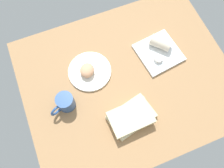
{
  "coord_description": "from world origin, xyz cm",
  "views": [
    {
      "loc": [
        25.0,
        39.74,
        116.24
      ],
      "look_at": [
        9.43,
        0.76,
        7.0
      ],
      "focal_mm": 36.81,
      "sensor_mm": 36.0,
      "label": 1
    }
  ],
  "objects_px": {
    "breakfast_wrap": "(161,43)",
    "book_stack": "(131,117)",
    "coffee_mug": "(65,103)",
    "scone_pastry": "(87,70)",
    "sauce_cup": "(158,59)",
    "round_plate": "(90,71)",
    "square_plate": "(159,53)"
  },
  "relations": [
    {
      "from": "breakfast_wrap",
      "to": "book_stack",
      "type": "xyz_separation_m",
      "value": [
        0.31,
        0.31,
        -0.02
      ]
    },
    {
      "from": "book_stack",
      "to": "coffee_mug",
      "type": "distance_m",
      "value": 0.33
    },
    {
      "from": "scone_pastry",
      "to": "coffee_mug",
      "type": "bearing_deg",
      "value": 38.61
    },
    {
      "from": "sauce_cup",
      "to": "round_plate",
      "type": "bearing_deg",
      "value": -11.68
    },
    {
      "from": "round_plate",
      "to": "book_stack",
      "type": "relative_size",
      "value": 0.94
    },
    {
      "from": "round_plate",
      "to": "sauce_cup",
      "type": "distance_m",
      "value": 0.37
    },
    {
      "from": "round_plate",
      "to": "breakfast_wrap",
      "type": "relative_size",
      "value": 2.05
    },
    {
      "from": "sauce_cup",
      "to": "book_stack",
      "type": "height_order",
      "value": "book_stack"
    },
    {
      "from": "breakfast_wrap",
      "to": "book_stack",
      "type": "height_order",
      "value": "breakfast_wrap"
    },
    {
      "from": "coffee_mug",
      "to": "book_stack",
      "type": "bearing_deg",
      "value": 146.28
    },
    {
      "from": "round_plate",
      "to": "square_plate",
      "type": "relative_size",
      "value": 1.05
    },
    {
      "from": "breakfast_wrap",
      "to": "book_stack",
      "type": "relative_size",
      "value": 0.46
    },
    {
      "from": "sauce_cup",
      "to": "square_plate",
      "type": "bearing_deg",
      "value": -122.04
    },
    {
      "from": "breakfast_wrap",
      "to": "book_stack",
      "type": "distance_m",
      "value": 0.44
    },
    {
      "from": "scone_pastry",
      "to": "coffee_mug",
      "type": "height_order",
      "value": "coffee_mug"
    },
    {
      "from": "round_plate",
      "to": "coffee_mug",
      "type": "xyz_separation_m",
      "value": [
        0.17,
        0.13,
        0.04
      ]
    },
    {
      "from": "round_plate",
      "to": "sauce_cup",
      "type": "relative_size",
      "value": 4.88
    },
    {
      "from": "square_plate",
      "to": "coffee_mug",
      "type": "relative_size",
      "value": 1.67
    },
    {
      "from": "round_plate",
      "to": "square_plate",
      "type": "height_order",
      "value": "square_plate"
    },
    {
      "from": "sauce_cup",
      "to": "book_stack",
      "type": "distance_m",
      "value": 0.35
    },
    {
      "from": "scone_pastry",
      "to": "sauce_cup",
      "type": "relative_size",
      "value": 1.78
    },
    {
      "from": "round_plate",
      "to": "coffee_mug",
      "type": "height_order",
      "value": "coffee_mug"
    },
    {
      "from": "scone_pastry",
      "to": "book_stack",
      "type": "distance_m",
      "value": 0.33
    },
    {
      "from": "scone_pastry",
      "to": "breakfast_wrap",
      "type": "relative_size",
      "value": 0.75
    },
    {
      "from": "square_plate",
      "to": "book_stack",
      "type": "bearing_deg",
      "value": 44.04
    },
    {
      "from": "square_plate",
      "to": "breakfast_wrap",
      "type": "xyz_separation_m",
      "value": [
        -0.02,
        -0.03,
        0.04
      ]
    },
    {
      "from": "round_plate",
      "to": "breakfast_wrap",
      "type": "height_order",
      "value": "breakfast_wrap"
    },
    {
      "from": "round_plate",
      "to": "sauce_cup",
      "type": "xyz_separation_m",
      "value": [
        -0.36,
        0.08,
        0.02
      ]
    },
    {
      "from": "coffee_mug",
      "to": "scone_pastry",
      "type": "bearing_deg",
      "value": -141.39
    },
    {
      "from": "round_plate",
      "to": "breakfast_wrap",
      "type": "distance_m",
      "value": 0.41
    },
    {
      "from": "round_plate",
      "to": "coffee_mug",
      "type": "distance_m",
      "value": 0.22
    },
    {
      "from": "sauce_cup",
      "to": "scone_pastry",
      "type": "bearing_deg",
      "value": -10.74
    }
  ]
}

